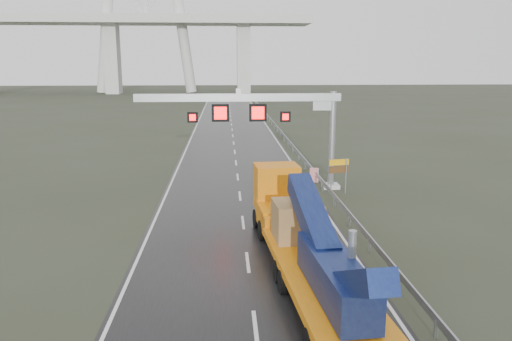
{
  "coord_description": "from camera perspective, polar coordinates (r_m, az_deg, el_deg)",
  "views": [
    {
      "loc": [
        -0.98,
        -18.04,
        9.2
      ],
      "look_at": [
        0.75,
        9.74,
        3.2
      ],
      "focal_mm": 35.0,
      "sensor_mm": 36.0,
      "label": 1
    }
  ],
  "objects": [
    {
      "name": "road",
      "position": [
        58.77,
        -2.57,
        3.15
      ],
      "size": [
        11.0,
        200.0,
        0.02
      ],
      "primitive_type": "cube",
      "color": "black",
      "rests_on": "ground"
    },
    {
      "name": "sign_gantry",
      "position": [
        36.34,
        1.33,
        6.5
      ],
      "size": [
        14.9,
        1.2,
        7.42
      ],
      "color": "beige",
      "rests_on": "ground"
    },
    {
      "name": "heavy_haul_truck",
      "position": [
        22.35,
        5.38,
        -7.53
      ],
      "size": [
        4.06,
        18.67,
        4.35
      ],
      "rotation": [
        0.0,
        0.0,
        0.08
      ],
      "color": "orange",
      "rests_on": "ground"
    },
    {
      "name": "exit_sign_pair",
      "position": [
        36.1,
        9.45,
        0.15
      ],
      "size": [
        1.48,
        0.36,
        2.56
      ],
      "rotation": [
        0.0,
        0.0,
        0.2
      ],
      "color": "gray",
      "rests_on": "ground"
    },
    {
      "name": "ground",
      "position": [
        20.27,
        -0.42,
        -14.82
      ],
      "size": [
        400.0,
        400.0,
        0.0
      ],
      "primitive_type": "plane",
      "color": "#2C3021",
      "rests_on": "ground"
    },
    {
      "name": "striped_barrier",
      "position": [
        39.63,
        6.67,
        -0.52
      ],
      "size": [
        0.74,
        0.56,
        1.11
      ],
      "primitive_type": "cube",
      "rotation": [
        0.0,
        0.0,
        -0.36
      ],
      "color": "red",
      "rests_on": "ground"
    },
    {
      "name": "guardrail",
      "position": [
        49.29,
        4.75,
        2.19
      ],
      "size": [
        0.2,
        140.0,
        1.4
      ],
      "primitive_type": null,
      "color": "gray",
      "rests_on": "ground"
    }
  ]
}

